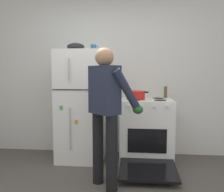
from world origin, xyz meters
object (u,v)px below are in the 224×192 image
(stove_range, at_px, (146,131))
(mixing_bowl, at_px, (76,47))
(person_cook, at_px, (107,105))
(coffee_mug, at_px, (94,48))
(pepper_mill, at_px, (166,92))
(refrigerator, at_px, (82,106))
(red_pot, at_px, (136,95))

(stove_range, xyz_separation_m, mixing_bowl, (-1.06, 0.02, 1.25))
(person_cook, relative_size, coffee_mug, 14.28)
(coffee_mug, height_order, pepper_mill, coffee_mug)
(refrigerator, height_order, person_cook, refrigerator)
(refrigerator, xyz_separation_m, coffee_mug, (0.18, 0.05, 0.87))
(person_cook, bearing_deg, mixing_bowl, 123.04)
(person_cook, bearing_deg, coffee_mug, 108.39)
(person_cook, relative_size, pepper_mill, 9.12)
(red_pot, distance_m, pepper_mill, 0.52)
(coffee_mug, relative_size, mixing_bowl, 0.43)
(red_pot, xyz_separation_m, pepper_mill, (0.46, 0.25, 0.03))
(stove_range, distance_m, person_cook, 1.11)
(person_cook, distance_m, pepper_mill, 1.34)
(refrigerator, distance_m, mixing_bowl, 0.89)
(coffee_mug, bearing_deg, mixing_bowl, -169.22)
(red_pot, xyz_separation_m, coffee_mug, (-0.64, 0.10, 0.70))
(coffee_mug, height_order, mixing_bowl, mixing_bowl)
(person_cook, relative_size, mixing_bowl, 6.17)
(refrigerator, relative_size, mixing_bowl, 6.37)
(person_cook, height_order, red_pot, person_cook)
(refrigerator, bearing_deg, stove_range, -1.04)
(stove_range, bearing_deg, pepper_mill, 36.02)
(person_cook, xyz_separation_m, coffee_mug, (-0.31, 0.93, 0.75))
(coffee_mug, distance_m, pepper_mill, 1.30)
(stove_range, relative_size, pepper_mill, 7.05)
(refrigerator, height_order, mixing_bowl, mixing_bowl)
(stove_range, height_order, coffee_mug, coffee_mug)
(mixing_bowl, bearing_deg, red_pot, -3.17)
(refrigerator, bearing_deg, coffee_mug, 15.40)
(stove_range, bearing_deg, coffee_mug, 175.13)
(refrigerator, relative_size, stove_range, 1.34)
(refrigerator, relative_size, coffee_mug, 14.75)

